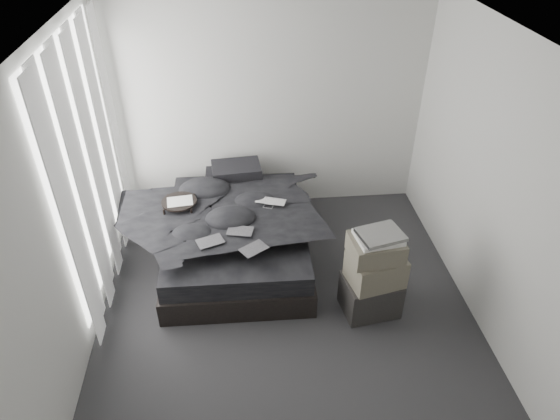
{
  "coord_description": "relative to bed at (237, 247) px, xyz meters",
  "views": [
    {
      "loc": [
        -0.38,
        -3.28,
        3.61
      ],
      "look_at": [
        0.0,
        0.8,
        0.75
      ],
      "focal_mm": 32.0,
      "sensor_mm": 36.0,
      "label": 1
    }
  ],
  "objects": [
    {
      "name": "floor",
      "position": [
        0.45,
        -1.02,
        -0.13
      ],
      "size": [
        3.6,
        4.2,
        0.01
      ],
      "primitive_type": "cube",
      "color": "#2D2C2F",
      "rests_on": "ground"
    },
    {
      "name": "ceiling",
      "position": [
        0.45,
        -1.02,
        2.47
      ],
      "size": [
        3.6,
        4.2,
        0.01
      ],
      "primitive_type": "cube",
      "color": "white",
      "rests_on": "ground"
    },
    {
      "name": "wall_back",
      "position": [
        0.45,
        1.08,
        1.17
      ],
      "size": [
        3.6,
        0.01,
        2.6
      ],
      "primitive_type": "cube",
      "color": "silver",
      "rests_on": "ground"
    },
    {
      "name": "wall_left",
      "position": [
        -1.35,
        -1.02,
        1.17
      ],
      "size": [
        0.01,
        4.2,
        2.6
      ],
      "primitive_type": "cube",
      "color": "silver",
      "rests_on": "ground"
    },
    {
      "name": "wall_right",
      "position": [
        2.25,
        -1.02,
        1.17
      ],
      "size": [
        0.01,
        4.2,
        2.6
      ],
      "primitive_type": "cube",
      "color": "silver",
      "rests_on": "ground"
    },
    {
      "name": "window_left",
      "position": [
        -1.33,
        -0.12,
        1.22
      ],
      "size": [
        0.02,
        2.0,
        2.3
      ],
      "primitive_type": "cube",
      "color": "white",
      "rests_on": "wall_left"
    },
    {
      "name": "curtain_left",
      "position": [
        -1.28,
        -0.12,
        1.15
      ],
      "size": [
        0.06,
        2.12,
        2.48
      ],
      "primitive_type": "cube",
      "color": "white",
      "rests_on": "wall_left"
    },
    {
      "name": "bed",
      "position": [
        0.0,
        0.0,
        0.0
      ],
      "size": [
        1.53,
        2.0,
        0.27
      ],
      "primitive_type": "cube",
      "rotation": [
        0.0,
        0.0,
        -0.02
      ],
      "color": "black",
      "rests_on": "floor"
    },
    {
      "name": "mattress",
      "position": [
        -0.0,
        0.0,
        0.24
      ],
      "size": [
        1.47,
        1.94,
        0.21
      ],
      "primitive_type": "cube",
      "rotation": [
        0.0,
        0.0,
        -0.02
      ],
      "color": "black",
      "rests_on": "bed"
    },
    {
      "name": "duvet",
      "position": [
        -0.0,
        -0.05,
        0.46
      ],
      "size": [
        1.48,
        1.71,
        0.23
      ],
      "primitive_type": "imported",
      "rotation": [
        0.0,
        0.0,
        -0.02
      ],
      "color": "black",
      "rests_on": "mattress"
    },
    {
      "name": "pillow_lower",
      "position": [
        -0.04,
        0.77,
        0.41
      ],
      "size": [
        0.6,
        0.41,
        0.13
      ],
      "primitive_type": "cube",
      "rotation": [
        0.0,
        0.0,
        -0.02
      ],
      "color": "black",
      "rests_on": "mattress"
    },
    {
      "name": "pillow_upper",
      "position": [
        0.03,
        0.75,
        0.54
      ],
      "size": [
        0.59,
        0.43,
        0.12
      ],
      "primitive_type": "cube",
      "rotation": [
        0.0,
        0.0,
        0.09
      ],
      "color": "black",
      "rests_on": "pillow_lower"
    },
    {
      "name": "laptop",
      "position": [
        0.37,
        0.04,
        0.59
      ],
      "size": [
        0.37,
        0.29,
        0.02
      ],
      "primitive_type": "imported",
      "rotation": [
        0.0,
        0.0,
        -0.33
      ],
      "color": "silver",
      "rests_on": "duvet"
    },
    {
      "name": "comic_a",
      "position": [
        -0.25,
        -0.52,
        0.58
      ],
      "size": [
        0.29,
        0.24,
        0.01
      ],
      "primitive_type": "cube",
      "rotation": [
        0.0,
        0.0,
        0.37
      ],
      "color": "black",
      "rests_on": "duvet"
    },
    {
      "name": "comic_b",
      "position": [
        0.04,
        -0.38,
        0.58
      ],
      "size": [
        0.28,
        0.21,
        0.01
      ],
      "primitive_type": "cube",
      "rotation": [
        0.0,
        0.0,
        -0.23
      ],
      "color": "black",
      "rests_on": "duvet"
    },
    {
      "name": "comic_c",
      "position": [
        0.16,
        -0.67,
        0.59
      ],
      "size": [
        0.3,
        0.27,
        0.01
      ],
      "primitive_type": "cube",
      "rotation": [
        0.0,
        0.0,
        0.59
      ],
      "color": "black",
      "rests_on": "duvet"
    },
    {
      "name": "side_stand",
      "position": [
        -0.58,
        0.13,
        0.21
      ],
      "size": [
        0.39,
        0.39,
        0.68
      ],
      "primitive_type": "cylinder",
      "rotation": [
        0.0,
        0.0,
        -0.06
      ],
      "color": "black",
      "rests_on": "floor"
    },
    {
      "name": "papers",
      "position": [
        -0.57,
        0.12,
        0.56
      ],
      "size": [
        0.28,
        0.22,
        0.01
      ],
      "primitive_type": "cube",
      "rotation": [
        0.0,
        0.0,
        0.12
      ],
      "color": "white",
      "rests_on": "side_stand"
    },
    {
      "name": "floor_books",
      "position": [
        -0.64,
        0.09,
        -0.07
      ],
      "size": [
        0.14,
        0.19,
        0.13
      ],
      "primitive_type": "cube",
      "rotation": [
        0.0,
        0.0,
        0.04
      ],
      "color": "black",
      "rests_on": "floor"
    },
    {
      "name": "box_lower",
      "position": [
        1.26,
        -0.92,
        0.06
      ],
      "size": [
        0.57,
        0.47,
        0.38
      ],
      "primitive_type": "cube",
      "rotation": [
        0.0,
        0.0,
        0.15
      ],
      "color": "black",
      "rests_on": "floor"
    },
    {
      "name": "box_mid",
      "position": [
        1.27,
        -0.93,
        0.39
      ],
      "size": [
        0.55,
        0.47,
        0.29
      ],
      "primitive_type": "cube",
      "rotation": [
        0.0,
        0.0,
        0.22
      ],
      "color": "#5F594B",
      "rests_on": "box_lower"
    },
    {
      "name": "box_upper",
      "position": [
        1.25,
        -0.92,
        0.64
      ],
      "size": [
        0.49,
        0.41,
        0.2
      ],
      "primitive_type": "cube",
      "rotation": [
        0.0,
        0.0,
        0.1
      ],
      "color": "#5F594B",
      "rests_on": "box_mid"
    },
    {
      "name": "art_book_white",
      "position": [
        1.26,
        -0.92,
        0.76
      ],
      "size": [
        0.43,
        0.37,
        0.04
      ],
      "primitive_type": "cube",
      "rotation": [
        0.0,
        0.0,
        0.15
      ],
      "color": "silver",
      "rests_on": "box_upper"
    },
    {
      "name": "art_book_snake",
      "position": [
        1.27,
        -0.93,
        0.79
      ],
      "size": [
        0.44,
        0.39,
        0.04
      ],
      "primitive_type": "cube",
      "rotation": [
        0.0,
        0.0,
        0.25
      ],
      "color": "silver",
      "rests_on": "art_book_white"
    }
  ]
}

